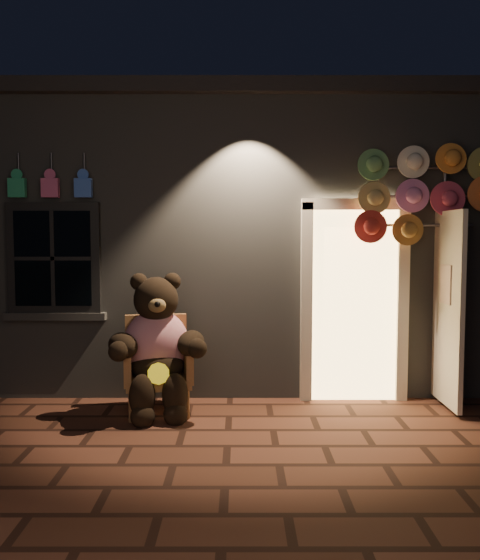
{
  "coord_description": "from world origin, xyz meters",
  "views": [
    {
      "loc": [
        0.11,
        -4.94,
        1.8
      ],
      "look_at": [
        0.11,
        1.0,
        1.35
      ],
      "focal_mm": 38.0,
      "sensor_mm": 36.0,
      "label": 1
    }
  ],
  "objects": [
    {
      "name": "hat_rack",
      "position": [
        2.03,
        1.28,
        2.24
      ],
      "size": [
        1.54,
        0.22,
        2.73
      ],
      "color": "#59595E",
      "rests_on": "ground"
    },
    {
      "name": "teddy_bear",
      "position": [
        -0.72,
        0.9,
        0.69
      ],
      "size": [
        1.04,
        0.89,
        1.45
      ],
      "rotation": [
        0.0,
        0.0,
        0.19
      ],
      "color": "#B41330",
      "rests_on": "ground"
    },
    {
      "name": "ground",
      "position": [
        0.0,
        0.0,
        0.0
      ],
      "size": [
        60.0,
        60.0,
        0.0
      ],
      "primitive_type": "plane",
      "color": "#582F21",
      "rests_on": "ground"
    },
    {
      "name": "shop_building",
      "position": [
        0.0,
        3.99,
        1.74
      ],
      "size": [
        7.3,
        5.95,
        3.51
      ],
      "color": "slate",
      "rests_on": "ground"
    },
    {
      "name": "wicker_armchair",
      "position": [
        -0.74,
        1.03,
        0.48
      ],
      "size": [
        0.76,
        0.71,
        0.97
      ],
      "rotation": [
        0.0,
        0.0,
        0.19
      ],
      "color": "#9A653B",
      "rests_on": "ground"
    }
  ]
}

